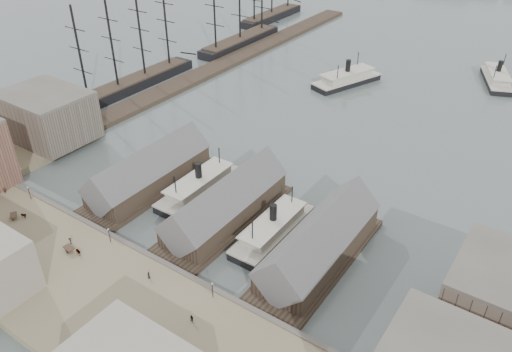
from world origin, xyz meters
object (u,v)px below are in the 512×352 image
Objects in this scene: horse_cart_left at (22,216)px; horse_cart_right at (150,345)px; ferry_docked_west at (199,186)px; horse_cart_center at (75,251)px.

horse_cart_left is 54.13m from horse_cart_right.
ferry_docked_west reaches higher than horse_cart_left.
ferry_docked_west is 5.90× the size of horse_cart_left.
horse_cart_center is at bearing 75.83° from horse_cart_right.
horse_cart_center is 1.10× the size of horse_cart_right.
horse_cart_center reaches higher than horse_cart_right.
ferry_docked_west is 44.25m from horse_cart_left.
horse_cart_center is at bearing -58.49° from horse_cart_left.
horse_cart_right is at bearing -66.26° from horse_cart_left.
horse_cart_left is at bearing -127.01° from ferry_docked_west.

